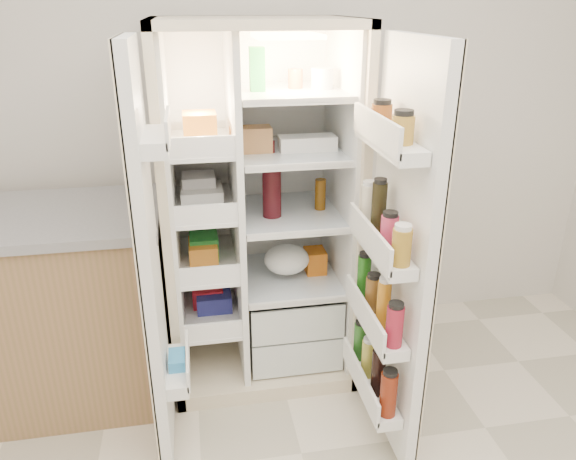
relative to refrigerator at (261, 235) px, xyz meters
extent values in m
cube|color=silver|center=(0.07, 0.35, 0.61)|extent=(4.00, 0.02, 2.70)
cube|color=beige|center=(-0.02, 0.28, 0.16)|extent=(0.92, 0.04, 1.80)
cube|color=beige|center=(-0.46, -0.05, 0.16)|extent=(0.04, 0.70, 1.80)
cube|color=beige|center=(0.42, -0.05, 0.16)|extent=(0.04, 0.70, 1.80)
cube|color=beige|center=(-0.02, -0.05, 1.04)|extent=(0.92, 0.70, 0.04)
cube|color=beige|center=(-0.02, -0.05, -0.70)|extent=(0.92, 0.70, 0.08)
cube|color=white|center=(-0.02, 0.25, 0.18)|extent=(0.84, 0.02, 1.68)
cube|color=white|center=(-0.43, -0.05, 0.18)|extent=(0.02, 0.62, 1.68)
cube|color=white|center=(0.39, -0.05, 0.18)|extent=(0.02, 0.62, 1.68)
cube|color=white|center=(-0.13, -0.05, 0.18)|extent=(0.03, 0.62, 1.68)
cube|color=silver|center=(0.14, -0.07, -0.56)|extent=(0.47, 0.52, 0.19)
cube|color=silver|center=(0.14, -0.07, -0.36)|extent=(0.47, 0.52, 0.19)
cube|color=#FFD18C|center=(0.14, 0.00, 0.98)|extent=(0.30, 0.30, 0.02)
cube|color=white|center=(-0.28, -0.05, -0.39)|extent=(0.28, 0.58, 0.02)
cube|color=white|center=(-0.28, -0.05, -0.09)|extent=(0.28, 0.58, 0.02)
cube|color=white|center=(-0.28, -0.05, 0.21)|extent=(0.28, 0.58, 0.02)
cube|color=white|center=(-0.28, -0.05, 0.51)|extent=(0.28, 0.58, 0.02)
cube|color=white|center=(0.14, -0.05, -0.22)|extent=(0.49, 0.58, 0.01)
cube|color=white|center=(0.14, -0.05, 0.14)|extent=(0.49, 0.58, 0.01)
cube|color=white|center=(0.14, -0.05, 0.46)|extent=(0.49, 0.58, 0.02)
cube|color=white|center=(0.14, -0.05, 0.74)|extent=(0.49, 0.58, 0.02)
cube|color=red|center=(-0.28, -0.05, -0.33)|extent=(0.16, 0.20, 0.10)
cube|color=green|center=(-0.28, -0.05, -0.02)|extent=(0.14, 0.18, 0.12)
cube|color=white|center=(-0.28, -0.05, 0.25)|extent=(0.20, 0.22, 0.07)
cube|color=orange|center=(-0.28, -0.05, 0.59)|extent=(0.15, 0.16, 0.14)
cube|color=#323597|center=(-0.28, -0.05, -0.34)|extent=(0.18, 0.20, 0.09)
cube|color=orange|center=(-0.28, -0.05, -0.03)|extent=(0.14, 0.18, 0.10)
cube|color=white|center=(-0.28, -0.05, 0.28)|extent=(0.16, 0.16, 0.12)
sphere|color=orange|center=(0.01, -0.15, -0.62)|extent=(0.07, 0.07, 0.07)
sphere|color=orange|center=(0.10, -0.11, -0.62)|extent=(0.07, 0.07, 0.07)
sphere|color=orange|center=(0.20, -0.15, -0.62)|extent=(0.07, 0.07, 0.07)
sphere|color=orange|center=(0.06, -0.01, -0.62)|extent=(0.07, 0.07, 0.07)
sphere|color=orange|center=(0.16, -0.03, -0.62)|extent=(0.07, 0.07, 0.07)
ellipsoid|color=#407D29|center=(0.14, -0.05, -0.34)|extent=(0.26, 0.24, 0.11)
cylinder|color=#3E0D12|center=(0.04, -0.10, 0.29)|extent=(0.09, 0.09, 0.29)
cylinder|color=brown|center=(0.30, -0.05, 0.22)|extent=(0.06, 0.06, 0.16)
cube|color=#217A2D|center=(-0.01, -0.07, 0.84)|extent=(0.07, 0.07, 0.19)
cylinder|color=silver|center=(0.30, -0.04, 0.79)|extent=(0.10, 0.10, 0.09)
cylinder|color=brown|center=(0.18, -0.01, 0.79)|extent=(0.07, 0.07, 0.09)
cube|color=white|center=(0.22, -0.09, 0.50)|extent=(0.27, 0.11, 0.07)
cube|color=#B97F4A|center=(-0.05, -0.07, 0.52)|extent=(0.19, 0.11, 0.12)
ellipsoid|color=white|center=(0.12, -0.08, -0.14)|extent=(0.23, 0.21, 0.15)
cube|color=#CE6515|center=(0.28, -0.04, -0.15)|extent=(0.10, 0.12, 0.12)
cube|color=white|center=(-0.52, -0.60, 0.16)|extent=(0.05, 0.40, 1.72)
cube|color=beige|center=(-0.54, -0.60, 0.16)|extent=(0.01, 0.40, 1.72)
cube|color=white|center=(-0.45, -0.60, -0.34)|extent=(0.09, 0.32, 0.06)
cube|color=white|center=(-0.45, -0.60, 0.66)|extent=(0.09, 0.32, 0.06)
cube|color=#338CCC|center=(-0.45, -0.60, -0.31)|extent=(0.07, 0.12, 0.10)
cube|color=white|center=(0.48, -0.69, 0.16)|extent=(0.05, 0.58, 1.72)
cube|color=beige|center=(0.51, -0.69, 0.16)|extent=(0.01, 0.58, 1.72)
cube|color=white|center=(0.40, -0.69, -0.48)|extent=(0.11, 0.50, 0.05)
cube|color=white|center=(0.40, -0.69, -0.14)|extent=(0.11, 0.50, 0.05)
cube|color=white|center=(0.40, -0.69, 0.21)|extent=(0.11, 0.50, 0.05)
cube|color=white|center=(0.40, -0.69, 0.64)|extent=(0.11, 0.50, 0.05)
cylinder|color=maroon|center=(0.40, -0.89, -0.36)|extent=(0.07, 0.07, 0.20)
cylinder|color=black|center=(0.40, -0.76, -0.35)|extent=(0.06, 0.06, 0.22)
cylinder|color=gold|center=(0.40, -0.63, -0.37)|extent=(0.06, 0.06, 0.18)
cylinder|color=#276321|center=(0.40, -0.50, -0.36)|extent=(0.06, 0.06, 0.19)
cylinder|color=maroon|center=(0.40, -0.89, -0.03)|extent=(0.07, 0.07, 0.17)
cylinder|color=#BD7416|center=(0.40, -0.76, -0.01)|extent=(0.06, 0.06, 0.21)
cylinder|color=brown|center=(0.40, -0.63, -0.04)|extent=(0.07, 0.07, 0.16)
cylinder|color=#1D5E15|center=(0.40, -0.50, -0.02)|extent=(0.06, 0.06, 0.20)
cylinder|color=olive|center=(0.40, -0.89, 0.30)|extent=(0.07, 0.07, 0.14)
cylinder|color=#BC3053|center=(0.40, -0.76, 0.30)|extent=(0.07, 0.07, 0.14)
cylinder|color=black|center=(0.40, -0.63, 0.35)|extent=(0.06, 0.06, 0.23)
cylinder|color=beige|center=(0.40, -0.50, 0.32)|extent=(0.06, 0.06, 0.18)
cylinder|color=olive|center=(0.40, -0.81, 0.71)|extent=(0.08, 0.08, 0.10)
cylinder|color=#964C1B|center=(0.40, -0.59, 0.71)|extent=(0.08, 0.08, 0.10)
cube|color=#8E6947|center=(-1.16, -0.12, -0.28)|extent=(1.31, 0.67, 0.94)
cube|color=gray|center=(-1.16, -0.12, 0.21)|extent=(1.35, 0.72, 0.04)
camera|label=1|loc=(-0.32, -2.58, 1.12)|focal=34.00mm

